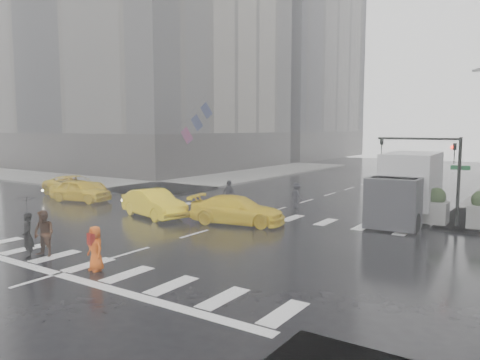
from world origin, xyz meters
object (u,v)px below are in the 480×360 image
Objects in this scene: traffic_signal_pole at (438,163)px; taxi_front at (80,191)px; pedestrian_orange at (95,248)px; pedestrian_brown at (44,234)px; taxi_mid at (154,203)px; box_truck at (407,185)px.

taxi_front is (-21.63, -4.70, -2.48)m from traffic_signal_pole.
taxi_front is at bearing 154.61° from pedestrian_orange.
traffic_signal_pole is at bearing -87.57° from taxi_front.
pedestrian_brown is 8.49m from taxi_mid.
taxi_front is 20.75m from box_truck.
pedestrian_brown is at bearing -171.64° from pedestrian_orange.
taxi_mid is at bearing -154.27° from box_truck.
taxi_front is 0.94× the size of taxi_mid.
box_truck reaches higher than taxi_front.
pedestrian_brown is at bearing -126.62° from box_truck.
pedestrian_brown is at bearing -142.65° from taxi_front.
pedestrian_brown reaches higher than taxi_front.
traffic_signal_pole is 0.66× the size of box_truck.
box_truck reaches higher than pedestrian_brown.
taxi_front is at bearing 95.91° from taxi_mid.
pedestrian_orange is 16.49m from taxi_front.
traffic_signal_pole is 2.86× the size of pedestrian_orange.
taxi_front is at bearing 126.64° from pedestrian_brown.
pedestrian_brown is 0.26× the size of box_truck.
box_truck is at bearing 159.48° from traffic_signal_pole.
pedestrian_brown is 17.77m from box_truck.
pedestrian_brown reaches higher than pedestrian_orange.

